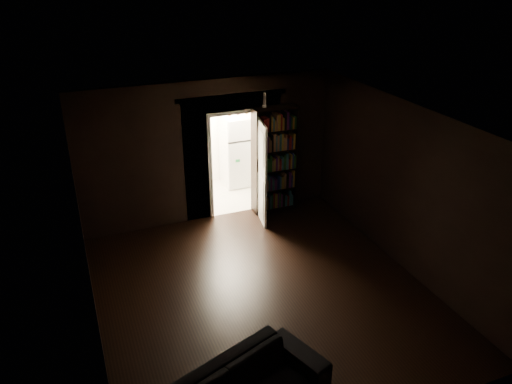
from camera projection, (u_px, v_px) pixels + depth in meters
ground at (263, 293)px, 7.90m from camera, size 5.50×5.50×0.00m
room_walls at (238, 171)px, 8.07m from camera, size 5.02×5.61×2.84m
kitchen_alcove at (216, 140)px, 10.79m from camera, size 2.20×1.80×2.60m
bookshelf at (274, 160)px, 10.04m from camera, size 0.95×0.67×2.20m
refrigerator at (239, 150)px, 11.35m from camera, size 0.80×0.75×1.65m
door at (261, 172)px, 9.70m from camera, size 0.18×0.85×2.05m
figurine at (265, 100)px, 9.50m from camera, size 0.12×0.12×0.29m
bottles at (238, 109)px, 10.94m from camera, size 0.62×0.29×0.26m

